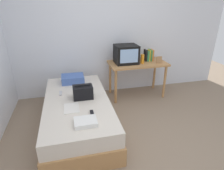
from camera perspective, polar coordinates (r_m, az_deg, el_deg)
The scene contains 14 objects.
ground_plane at distance 2.78m, azimuth 9.04°, elevation -18.51°, with size 8.00×8.00×0.00m, color #84705B.
wall_back at distance 4.01m, azimuth -0.87°, elevation 15.82°, with size 5.20×0.10×2.60m, color silver.
bed at distance 3.08m, azimuth -10.28°, elevation -8.27°, with size 1.00×2.00×0.48m.
desk at distance 3.92m, azimuth 7.68°, elevation 5.49°, with size 1.16×0.60×0.73m.
tv at distance 3.78m, azimuth 4.28°, elevation 9.28°, with size 0.44×0.39×0.36m.
water_bottle at distance 3.81m, azimuth 9.15°, elevation 7.80°, with size 0.07×0.07×0.18m, color orange.
book_row at distance 4.03m, azimuth 11.02°, elevation 8.81°, with size 0.18×0.17×0.23m.
picture_frame at distance 3.90m, azimuth 14.02°, elevation 7.40°, with size 0.11×0.02×0.14m, color #9E754C.
pillow at distance 3.58m, azimuth -11.76°, elevation 1.85°, with size 0.40×0.31×0.13m, color #4766AD.
handbag at distance 2.94m, azimuth -8.79°, elevation -2.11°, with size 0.30×0.20×0.22m.
magazine at distance 2.74m, azimuth -12.13°, elevation -6.81°, with size 0.21×0.29×0.01m, color white.
remote_dark at distance 2.55m, azimuth -6.03°, elevation -8.58°, with size 0.04×0.16×0.02m, color black.
remote_silver at distance 3.18m, azimuth -15.24°, elevation -2.45°, with size 0.04×0.14×0.02m, color #B7B7BC.
folded_towel at distance 2.37m, azimuth -7.99°, elevation -10.98°, with size 0.28×0.22×0.06m, color white.
Camera 1 is at (-0.88, -1.87, 1.86)m, focal length 30.25 mm.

